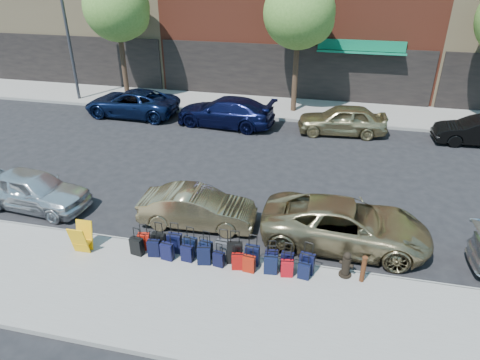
% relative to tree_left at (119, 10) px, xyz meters
% --- Properties ---
extents(ground, '(120.00, 120.00, 0.00)m').
position_rel_tree_left_xyz_m(ground, '(9.86, -9.50, -5.41)').
color(ground, black).
rests_on(ground, ground).
extents(sidewalk_near, '(60.00, 4.00, 0.15)m').
position_rel_tree_left_xyz_m(sidewalk_near, '(9.86, -16.00, -5.34)').
color(sidewalk_near, gray).
rests_on(sidewalk_near, ground).
extents(sidewalk_far, '(60.00, 4.00, 0.15)m').
position_rel_tree_left_xyz_m(sidewalk_far, '(9.86, 0.50, -5.34)').
color(sidewalk_far, gray).
rests_on(sidewalk_far, ground).
extents(curb_near, '(60.00, 0.08, 0.15)m').
position_rel_tree_left_xyz_m(curb_near, '(9.86, -13.98, -5.34)').
color(curb_near, gray).
rests_on(curb_near, ground).
extents(curb_far, '(60.00, 0.08, 0.15)m').
position_rel_tree_left_xyz_m(curb_far, '(9.86, -1.52, -5.34)').
color(curb_far, gray).
rests_on(curb_far, ground).
extents(tree_left, '(3.80, 3.80, 7.27)m').
position_rel_tree_left_xyz_m(tree_left, '(0.00, 0.00, 0.00)').
color(tree_left, black).
rests_on(tree_left, sidewalk_far).
extents(tree_center, '(3.80, 3.80, 7.27)m').
position_rel_tree_left_xyz_m(tree_center, '(10.50, 0.00, 0.00)').
color(tree_center, black).
rests_on(tree_center, sidewalk_far).
extents(streetlight, '(2.59, 0.18, 8.00)m').
position_rel_tree_left_xyz_m(streetlight, '(-2.94, -0.70, -0.75)').
color(streetlight, '#333338').
rests_on(streetlight, sidewalk_far).
extents(suitcase_front_0, '(0.40, 0.27, 0.88)m').
position_rel_tree_left_xyz_m(suitcase_front_0, '(7.42, -14.34, -4.98)').
color(suitcase_front_0, '#B0170B').
rests_on(suitcase_front_0, sidewalk_near).
extents(suitcase_front_1, '(0.42, 0.25, 0.98)m').
position_rel_tree_left_xyz_m(suitcase_front_1, '(7.89, -14.30, -4.96)').
color(suitcase_front_1, black).
rests_on(suitcase_front_1, sidewalk_near).
extents(suitcase_front_2, '(0.42, 0.23, 1.01)m').
position_rel_tree_left_xyz_m(suitcase_front_2, '(8.39, -14.26, -4.94)').
color(suitcase_front_2, black).
rests_on(suitcase_front_2, sidewalk_near).
extents(suitcase_front_3, '(0.43, 0.27, 0.97)m').
position_rel_tree_left_xyz_m(suitcase_front_3, '(8.90, -14.30, -4.96)').
color(suitcase_front_3, black).
rests_on(suitcase_front_3, sidewalk_near).
extents(suitcase_front_4, '(0.41, 0.28, 0.92)m').
position_rel_tree_left_xyz_m(suitcase_front_4, '(9.40, -14.34, -4.97)').
color(suitcase_front_4, black).
rests_on(suitcase_front_4, sidewalk_near).
extents(suitcase_front_5, '(0.43, 0.25, 1.03)m').
position_rel_tree_left_xyz_m(suitcase_front_5, '(9.92, -14.29, -4.94)').
color(suitcase_front_5, '#333438').
rests_on(suitcase_front_5, sidewalk_near).
extents(suitcase_front_6, '(0.47, 0.31, 1.07)m').
position_rel_tree_left_xyz_m(suitcase_front_6, '(10.29, -14.34, -4.93)').
color(suitcase_front_6, black).
rests_on(suitcase_front_6, sidewalk_near).
extents(suitcase_front_7, '(0.42, 0.23, 0.99)m').
position_rel_tree_left_xyz_m(suitcase_front_7, '(10.80, -14.30, -4.95)').
color(suitcase_front_7, black).
rests_on(suitcase_front_7, sidewalk_near).
extents(suitcase_front_8, '(0.40, 0.26, 0.90)m').
position_rel_tree_left_xyz_m(suitcase_front_8, '(11.38, -14.32, -4.98)').
color(suitcase_front_8, black).
rests_on(suitcase_front_8, sidewalk_near).
extents(suitcase_front_9, '(0.38, 0.23, 0.87)m').
position_rel_tree_left_xyz_m(suitcase_front_9, '(11.83, -14.30, -4.99)').
color(suitcase_front_9, black).
rests_on(suitcase_front_9, sidewalk_near).
extents(suitcase_front_10, '(0.45, 0.30, 1.00)m').
position_rel_tree_left_xyz_m(suitcase_front_10, '(12.40, -14.34, -4.95)').
color(suitcase_front_10, black).
rests_on(suitcase_front_10, sidewalk_near).
extents(suitcase_back_0, '(0.41, 0.29, 0.91)m').
position_rel_tree_left_xyz_m(suitcase_back_0, '(7.31, -14.63, -4.98)').
color(suitcase_back_0, black).
rests_on(suitcase_back_0, sidewalk_near).
extents(suitcase_back_1, '(0.39, 0.26, 0.87)m').
position_rel_tree_left_xyz_m(suitcase_back_1, '(7.84, -14.59, -4.99)').
color(suitcase_back_1, black).
rests_on(suitcase_back_1, sidewalk_near).
extents(suitcase_back_2, '(0.40, 0.26, 0.89)m').
position_rel_tree_left_xyz_m(suitcase_back_2, '(8.29, -14.65, -4.99)').
color(suitcase_back_2, black).
rests_on(suitcase_back_2, sidewalk_near).
extents(suitcase_back_3, '(0.37, 0.24, 0.84)m').
position_rel_tree_left_xyz_m(suitcase_back_3, '(8.89, -14.59, -5.00)').
color(suitcase_back_3, black).
rests_on(suitcase_back_3, sidewalk_near).
extents(suitcase_back_4, '(0.42, 0.30, 0.92)m').
position_rel_tree_left_xyz_m(suitcase_back_4, '(9.42, -14.61, -4.97)').
color(suitcase_back_4, black).
rests_on(suitcase_back_4, sidewalk_near).
extents(suitcase_back_5, '(0.35, 0.24, 0.76)m').
position_rel_tree_left_xyz_m(suitcase_back_5, '(9.87, -14.62, -5.02)').
color(suitcase_back_5, black).
rests_on(suitcase_back_5, sidewalk_near).
extents(suitcase_back_6, '(0.37, 0.25, 0.81)m').
position_rel_tree_left_xyz_m(suitcase_back_6, '(10.44, -14.61, -5.01)').
color(suitcase_back_6, '#930C09').
rests_on(suitcase_back_6, sidewalk_near).
extents(suitcase_back_7, '(0.36, 0.23, 0.81)m').
position_rel_tree_left_xyz_m(suitcase_back_7, '(10.78, -14.65, -5.01)').
color(suitcase_back_7, '#981A09').
rests_on(suitcase_back_7, sidewalk_near).
extents(suitcase_back_8, '(0.40, 0.26, 0.90)m').
position_rel_tree_left_xyz_m(suitcase_back_8, '(11.40, -14.58, -4.98)').
color(suitcase_back_8, black).
rests_on(suitcase_back_8, sidewalk_near).
extents(suitcase_back_9, '(0.37, 0.25, 0.82)m').
position_rel_tree_left_xyz_m(suitcase_back_9, '(11.86, -14.61, -5.01)').
color(suitcase_back_9, '#A80A13').
rests_on(suitcase_back_9, sidewalk_near).
extents(suitcase_back_10, '(0.36, 0.24, 0.80)m').
position_rel_tree_left_xyz_m(suitcase_back_10, '(12.34, -14.60, -5.01)').
color(suitcase_back_10, black).
rests_on(suitcase_back_10, sidewalk_near).
extents(fire_hydrant, '(0.41, 0.36, 0.80)m').
position_rel_tree_left_xyz_m(fire_hydrant, '(13.49, -14.22, -4.90)').
color(fire_hydrant, black).
rests_on(fire_hydrant, sidewalk_near).
extents(bollard, '(0.15, 0.15, 0.82)m').
position_rel_tree_left_xyz_m(bollard, '(13.94, -14.36, -4.84)').
color(bollard, '#38190C').
rests_on(bollard, sidewalk_near).
extents(display_rack, '(0.53, 0.59, 0.94)m').
position_rel_tree_left_xyz_m(display_rack, '(5.62, -14.84, -4.80)').
color(display_rack, '#F1AB0D').
rests_on(display_rack, sidewalk_near).
extents(car_near_0, '(4.35, 2.04, 1.44)m').
position_rel_tree_left_xyz_m(car_near_0, '(2.37, -12.68, -4.69)').
color(car_near_0, silver).
rests_on(car_near_0, ground).
extents(car_near_1, '(4.00, 1.57, 1.30)m').
position_rel_tree_left_xyz_m(car_near_1, '(8.54, -12.45, -4.76)').
color(car_near_1, '#96845C').
rests_on(car_near_1, ground).
extents(car_near_2, '(5.27, 2.48, 1.46)m').
position_rel_tree_left_xyz_m(car_near_2, '(13.42, -12.47, -4.68)').
color(car_near_2, '#97865C').
rests_on(car_near_2, ground).
extents(car_far_0, '(5.41, 2.61, 1.49)m').
position_rel_tree_left_xyz_m(car_far_0, '(1.39, -2.54, -4.67)').
color(car_far_0, '#0D193C').
rests_on(car_far_0, ground).
extents(car_far_1, '(5.50, 2.68, 1.54)m').
position_rel_tree_left_xyz_m(car_far_1, '(7.02, -2.91, -4.64)').
color(car_far_1, '#0B0F33').
rests_on(car_far_1, ground).
extents(car_far_2, '(4.59, 2.16, 1.52)m').
position_rel_tree_left_xyz_m(car_far_2, '(13.15, -2.74, -4.65)').
color(car_far_2, '#998B5E').
rests_on(car_far_2, ground).
extents(car_far_3, '(4.15, 1.64, 1.34)m').
position_rel_tree_left_xyz_m(car_far_3, '(19.64, -2.68, -4.74)').
color(car_far_3, black).
rests_on(car_far_3, ground).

